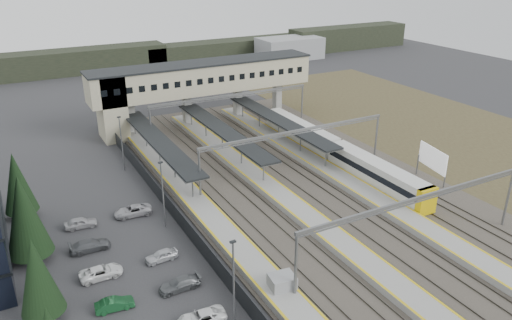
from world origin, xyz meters
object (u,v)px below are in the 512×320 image
train (336,152)px  footbridge (189,82)px  relay_cabin_far (282,286)px  billboard (433,159)px

train → footbridge: bearing=115.0°
relay_cabin_far → billboard: (30.13, 11.23, 2.29)m
relay_cabin_far → footbridge: bearing=78.1°
footbridge → train: (12.30, -26.39, -6.05)m
footbridge → train: 29.74m
relay_cabin_far → train: train is taller
train → billboard: billboard is taller
train → relay_cabin_far: bearing=-135.3°
relay_cabin_far → billboard: bearing=20.4°
footbridge → billboard: (19.86, -37.50, -4.60)m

